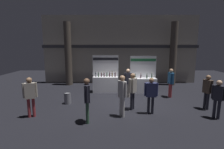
{
  "coord_description": "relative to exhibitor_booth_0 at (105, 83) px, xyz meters",
  "views": [
    {
      "loc": [
        -0.68,
        -8.84,
        2.99
      ],
      "look_at": [
        -0.65,
        0.5,
        1.46
      ],
      "focal_mm": 26.6,
      "sensor_mm": 36.0,
      "label": 1
    }
  ],
  "objects": [
    {
      "name": "trash_bin",
      "position": [
        -1.95,
        -2.39,
        -0.33
      ],
      "size": [
        0.37,
        0.37,
        0.59
      ],
      "color": "slate",
      "rests_on": "ground_plane"
    },
    {
      "name": "visitor_2",
      "position": [
        1.42,
        -3.25,
        0.45
      ],
      "size": [
        0.42,
        0.45,
        1.78
      ],
      "rotation": [
        0.0,
        0.0,
        0.95
      ],
      "color": "#23232D",
      "rests_on": "ground_plane"
    },
    {
      "name": "hall_colonnade",
      "position": [
        1.12,
        2.9,
        2.12
      ],
      "size": [
        12.69,
        1.27,
        5.56
      ],
      "color": "gray",
      "rests_on": "ground_plane"
    },
    {
      "name": "visitor_6",
      "position": [
        2.19,
        -3.77,
        0.37
      ],
      "size": [
        0.61,
        0.27,
        1.66
      ],
      "rotation": [
        0.0,
        0.0,
        6.22
      ],
      "color": "#23232D",
      "rests_on": "ground_plane"
    },
    {
      "name": "visitor_1",
      "position": [
        5.03,
        -3.21,
        0.38
      ],
      "size": [
        0.36,
        0.49,
        1.69
      ],
      "rotation": [
        0.0,
        0.0,
        5.14
      ],
      "color": "#23232D",
      "rests_on": "ground_plane"
    },
    {
      "name": "visitor_5",
      "position": [
        0.87,
        -4.09,
        0.45
      ],
      "size": [
        0.37,
        0.4,
        1.83
      ],
      "rotation": [
        0.0,
        0.0,
        5.41
      ],
      "color": "silver",
      "rests_on": "ground_plane"
    },
    {
      "name": "visitor_9",
      "position": [
        3.96,
        -1.22,
        0.41
      ],
      "size": [
        0.25,
        0.59,
        1.74
      ],
      "rotation": [
        0.0,
        0.0,
        4.79
      ],
      "color": "maroon",
      "rests_on": "ground_plane"
    },
    {
      "name": "visitor_7",
      "position": [
        1.4,
        -1.25,
        0.41
      ],
      "size": [
        0.5,
        0.31,
        1.73
      ],
      "rotation": [
        0.0,
        0.0,
        3.31
      ],
      "color": "#ADA393",
      "rests_on": "ground_plane"
    },
    {
      "name": "ground_plane",
      "position": [
        1.12,
        -2.12,
        -0.63
      ],
      "size": [
        25.38,
        25.38,
        0.0
      ],
      "primitive_type": "plane",
      "color": "black"
    },
    {
      "name": "exhibitor_booth_0",
      "position": [
        0.0,
        0.0,
        0.0
      ],
      "size": [
        1.75,
        0.66,
        2.46
      ],
      "color": "white",
      "rests_on": "ground_plane"
    },
    {
      "name": "visitor_8",
      "position": [
        -0.54,
        -4.68,
        0.46
      ],
      "size": [
        0.29,
        0.58,
        1.81
      ],
      "rotation": [
        0.0,
        0.0,
        4.9
      ],
      "color": "#33563D",
      "rests_on": "ground_plane"
    },
    {
      "name": "visitor_3",
      "position": [
        -3.04,
        -4.14,
        0.42
      ],
      "size": [
        0.55,
        0.35,
        1.75
      ],
      "rotation": [
        0.0,
        0.0,
        0.36
      ],
      "color": "maroon",
      "rests_on": "ground_plane"
    },
    {
      "name": "exhibitor_booth_1",
      "position": [
        2.53,
        -0.15,
        -0.03
      ],
      "size": [
        1.74,
        0.66,
        2.42
      ],
      "color": "white",
      "rests_on": "ground_plane"
    },
    {
      "name": "visitor_0",
      "position": [
        4.86,
        -4.29,
        0.35
      ],
      "size": [
        0.4,
        0.4,
        1.66
      ],
      "rotation": [
        0.0,
        0.0,
        5.5
      ],
      "color": "#23232D",
      "rests_on": "ground_plane"
    }
  ]
}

